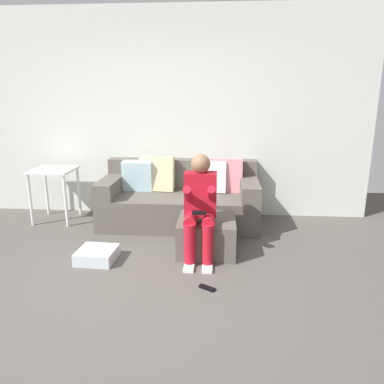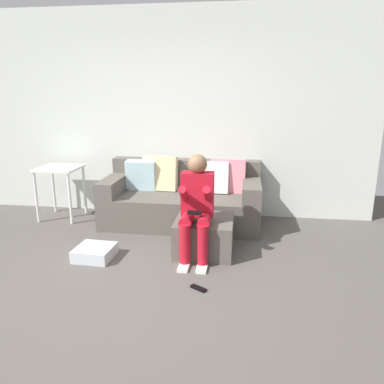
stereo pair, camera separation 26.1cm
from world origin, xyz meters
name	(u,v)px [view 1 (the left image)]	position (x,y,z in m)	size (l,w,h in m)	color
ground_plane	(121,298)	(0.00, 0.00, 0.00)	(7.33, 7.33, 0.00)	#544F49
wall_back	(161,115)	(0.00, 2.38, 1.38)	(5.64, 0.10, 2.77)	silver
couch_sectional	(180,199)	(0.30, 1.94, 0.32)	(2.01, 0.92, 0.87)	#59544C
ottoman	(207,235)	(0.69, 1.02, 0.19)	(0.61, 0.62, 0.37)	#59544C
person_seated	(200,204)	(0.62, 0.86, 0.59)	(0.33, 0.56, 1.08)	red
storage_bin	(97,255)	(-0.43, 0.69, 0.06)	(0.38, 0.37, 0.12)	silver
side_table	(54,178)	(-1.37, 1.90, 0.59)	(0.53, 0.52, 0.71)	white
remote_near_ottoman	(207,288)	(0.72, 0.20, 0.01)	(0.15, 0.05, 0.02)	black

